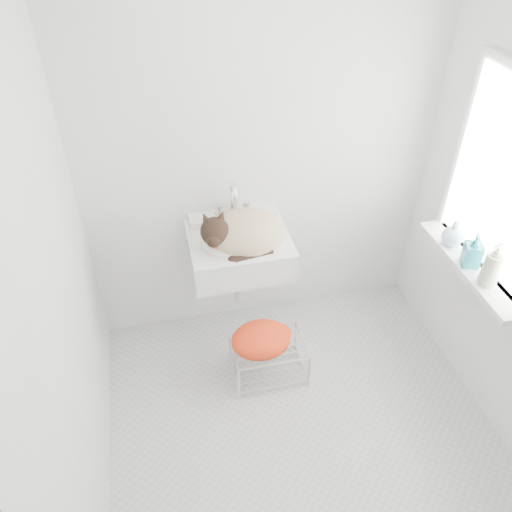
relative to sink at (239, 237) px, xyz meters
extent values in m
cube|color=#A9A9A9|center=(0.20, -0.74, -0.85)|extent=(2.20, 2.00, 0.02)
cube|color=white|center=(0.20, 0.26, 0.40)|extent=(2.20, 0.02, 2.50)
cube|color=white|center=(-0.90, -0.74, 0.40)|extent=(0.02, 2.00, 2.50)
cube|color=white|center=(1.28, -0.54, 0.50)|extent=(0.01, 0.80, 1.00)
cube|color=white|center=(1.27, -0.54, 0.50)|extent=(0.04, 0.90, 1.10)
cube|color=white|center=(1.21, -0.54, -0.02)|extent=(0.16, 0.88, 0.04)
cube|color=white|center=(0.00, 0.00, 0.00)|extent=(0.60, 0.53, 0.24)
ellipsoid|color=beige|center=(0.03, -0.01, 0.03)|extent=(0.49, 0.44, 0.24)
sphere|color=black|center=(-0.14, -0.08, 0.14)|extent=(0.19, 0.19, 0.17)
torus|color=red|center=(-0.13, -0.09, 0.09)|extent=(0.16, 0.16, 0.07)
cube|color=beige|center=(0.10, -0.36, -0.70)|extent=(0.44, 0.31, 0.27)
ellipsoid|color=#CD3D00|center=(0.05, -0.38, -0.55)|extent=(0.39, 0.29, 0.15)
imported|color=beige|center=(1.20, -0.71, 0.00)|extent=(0.11, 0.11, 0.22)
imported|color=#167081|center=(1.20, -0.54, 0.00)|extent=(0.12, 0.12, 0.20)
imported|color=silver|center=(1.20, -0.34, 0.00)|extent=(0.18, 0.18, 0.16)
camera|label=1|loc=(-0.45, -2.42, 1.79)|focal=35.73mm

